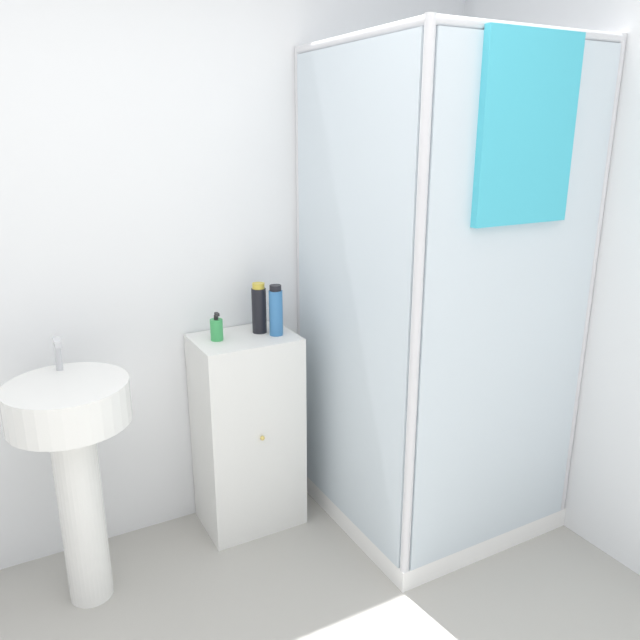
{
  "coord_description": "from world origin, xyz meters",
  "views": [
    {
      "loc": [
        -0.51,
        -0.88,
        1.75
      ],
      "look_at": [
        0.59,
        1.13,
        1.05
      ],
      "focal_mm": 35.0,
      "sensor_mm": 36.0,
      "label": 1
    }
  ],
  "objects_px": {
    "soap_dispenser": "(217,329)",
    "shampoo_bottle_tall_black": "(259,309)",
    "shampoo_bottle_blue": "(276,311)",
    "sink": "(74,449)"
  },
  "relations": [
    {
      "from": "soap_dispenser",
      "to": "sink",
      "type": "bearing_deg",
      "value": -163.92
    },
    {
      "from": "soap_dispenser",
      "to": "shampoo_bottle_blue",
      "type": "bearing_deg",
      "value": -12.58
    },
    {
      "from": "shampoo_bottle_blue",
      "to": "shampoo_bottle_tall_black",
      "type": "bearing_deg",
      "value": 126.65
    },
    {
      "from": "sink",
      "to": "soap_dispenser",
      "type": "distance_m",
      "value": 0.72
    },
    {
      "from": "soap_dispenser",
      "to": "shampoo_bottle_blue",
      "type": "height_order",
      "value": "shampoo_bottle_blue"
    },
    {
      "from": "soap_dispenser",
      "to": "shampoo_bottle_tall_black",
      "type": "bearing_deg",
      "value": 3.11
    },
    {
      "from": "sink",
      "to": "shampoo_bottle_blue",
      "type": "distance_m",
      "value": 0.96
    },
    {
      "from": "shampoo_bottle_tall_black",
      "to": "soap_dispenser",
      "type": "bearing_deg",
      "value": -176.89
    },
    {
      "from": "shampoo_bottle_tall_black",
      "to": "sink",
      "type": "bearing_deg",
      "value": -166.96
    },
    {
      "from": "soap_dispenser",
      "to": "shampoo_bottle_tall_black",
      "type": "distance_m",
      "value": 0.21
    }
  ]
}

